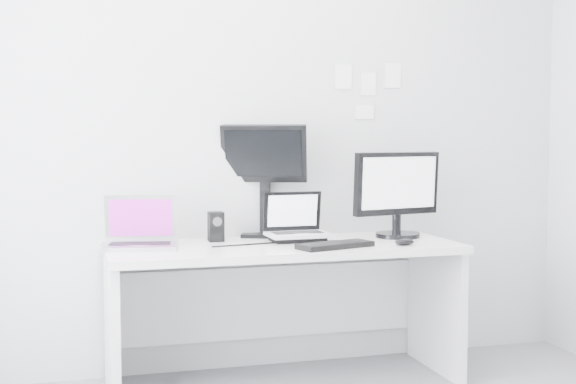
# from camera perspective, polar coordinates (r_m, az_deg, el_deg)

# --- Properties ---
(back_wall) EXTENTS (3.60, 0.00, 3.60)m
(back_wall) POSITION_cam_1_polar(r_m,az_deg,el_deg) (4.41, -1.59, 4.88)
(back_wall) COLOR #BBBEC0
(back_wall) RESTS_ON ground
(desk) EXTENTS (1.80, 0.70, 0.73)m
(desk) POSITION_cam_1_polar(r_m,az_deg,el_deg) (4.17, -0.34, -8.71)
(desk) COLOR white
(desk) RESTS_ON ground
(macbook) EXTENTS (0.41, 0.33, 0.27)m
(macbook) POSITION_cam_1_polar(r_m,az_deg,el_deg) (4.00, -10.56, -2.07)
(macbook) COLOR #B2B2B6
(macbook) RESTS_ON desk
(speaker) EXTENTS (0.10, 0.10, 0.16)m
(speaker) POSITION_cam_1_polar(r_m,az_deg,el_deg) (4.22, -5.17, -2.49)
(speaker) COLOR black
(speaker) RESTS_ON desk
(dell_laptop) EXTENTS (0.32, 0.26, 0.27)m
(dell_laptop) POSITION_cam_1_polar(r_m,az_deg,el_deg) (4.20, 0.73, -1.75)
(dell_laptop) COLOR silver
(dell_laptop) RESTS_ON desk
(rear_monitor) EXTENTS (0.50, 0.33, 0.63)m
(rear_monitor) POSITION_cam_1_polar(r_m,az_deg,el_deg) (4.37, -1.70, 0.91)
(rear_monitor) COLOR black
(rear_monitor) RESTS_ON desk
(samsung_monitor) EXTENTS (0.57, 0.35, 0.48)m
(samsung_monitor) POSITION_cam_1_polar(r_m,az_deg,el_deg) (4.39, 7.87, -0.09)
(samsung_monitor) COLOR black
(samsung_monitor) RESTS_ON desk
(keyboard) EXTENTS (0.42, 0.25, 0.03)m
(keyboard) POSITION_cam_1_polar(r_m,az_deg,el_deg) (3.98, 3.39, -3.82)
(keyboard) COLOR black
(keyboard) RESTS_ON desk
(mouse) EXTENTS (0.10, 0.07, 0.03)m
(mouse) POSITION_cam_1_polar(r_m,az_deg,el_deg) (4.10, 8.32, -3.56)
(mouse) COLOR black
(mouse) RESTS_ON desk
(wall_note_0) EXTENTS (0.10, 0.00, 0.14)m
(wall_note_0) POSITION_cam_1_polar(r_m,az_deg,el_deg) (4.55, 3.98, 8.25)
(wall_note_0) COLOR white
(wall_note_0) RESTS_ON back_wall
(wall_note_1) EXTENTS (0.09, 0.00, 0.13)m
(wall_note_1) POSITION_cam_1_polar(r_m,az_deg,el_deg) (4.60, 5.75, 7.70)
(wall_note_1) COLOR white
(wall_note_1) RESTS_ON back_wall
(wall_note_2) EXTENTS (0.10, 0.00, 0.14)m
(wall_note_2) POSITION_cam_1_polar(r_m,az_deg,el_deg) (4.66, 7.49, 8.25)
(wall_note_2) COLOR white
(wall_note_2) RESTS_ON back_wall
(wall_note_3) EXTENTS (0.11, 0.00, 0.08)m
(wall_note_3) POSITION_cam_1_polar(r_m,az_deg,el_deg) (4.58, 5.50, 5.71)
(wall_note_3) COLOR white
(wall_note_3) RESTS_ON back_wall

